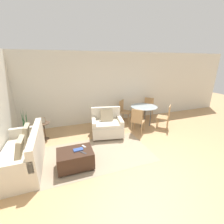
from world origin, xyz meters
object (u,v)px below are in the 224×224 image
object	(u,v)px
tv_remote_primary	(83,153)
dining_chair_near_left	(138,119)
dining_chair_near_right	(166,115)
couch	(24,155)
dining_chair_far_right	(148,107)
book_stack	(78,150)
side_table	(44,128)
armchair	(107,125)
dining_table	(144,109)
picture_frame	(43,120)
ottoman	(75,158)
dining_chair_far_left	(124,110)
tv_remote_secondary	(84,146)
potted_plant	(27,135)

from	to	relation	value
tv_remote_primary	dining_chair_near_left	bearing A→B (deg)	30.75
dining_chair_near_right	tv_remote_primary	bearing A→B (deg)	-159.25
couch	dining_chair_far_right	world-z (taller)	same
book_stack	side_table	xyz separation A→B (m)	(-0.85, 1.69, -0.05)
side_table	dining_chair_near_right	bearing A→B (deg)	-8.48
armchair	dining_chair_far_right	size ratio (longest dim) A/B	1.26
couch	book_stack	distance (m)	1.29
dining_table	dining_chair_near_right	size ratio (longest dim) A/B	1.13
picture_frame	side_table	bearing A→B (deg)	-90.00
ottoman	dining_chair_far_right	xyz separation A→B (m)	(3.40, 2.25, 0.28)
book_stack	tv_remote_primary	distance (m)	0.18
picture_frame	dining_table	world-z (taller)	dining_table
ottoman	tv_remote_primary	world-z (taller)	tv_remote_primary
dining_chair_near_left	dining_chair_far_left	world-z (taller)	same
side_table	dining_chair_far_right	size ratio (longest dim) A/B	0.63
dining_table	dining_chair_near_left	bearing A→B (deg)	-135.00
tv_remote_secondary	dining_table	size ratio (longest dim) A/B	0.14
dining_chair_far_right	tv_remote_primary	bearing A→B (deg)	-143.43
book_stack	dining_chair_far_right	distance (m)	4.00
dining_chair_far_left	dining_chair_near_left	bearing A→B (deg)	-90.00
couch	tv_remote_primary	bearing A→B (deg)	-23.56
dining_chair_near_left	couch	bearing A→B (deg)	-169.03
tv_remote_primary	dining_chair_near_right	size ratio (longest dim) A/B	0.18
potted_plant	side_table	world-z (taller)	potted_plant
side_table	picture_frame	size ratio (longest dim) A/B	3.21
couch	dining_chair_far_left	xyz separation A→B (m)	(3.36, 1.82, 0.21)
ottoman	book_stack	world-z (taller)	book_stack
tv_remote_primary	potted_plant	size ratio (longest dim) A/B	0.14
tv_remote_primary	picture_frame	distance (m)	2.08
picture_frame	dining_chair_far_right	size ratio (longest dim) A/B	0.20
dining_chair_near_left	side_table	bearing A→B (deg)	168.28
picture_frame	dining_table	size ratio (longest dim) A/B	0.17
picture_frame	dining_table	bearing A→B (deg)	-0.58
dining_chair_near_right	dining_chair_near_left	bearing A→B (deg)	180.00
couch	dining_chair_near_left	bearing A→B (deg)	10.97
tv_remote_secondary	side_table	size ratio (longest dim) A/B	0.25
couch	book_stack	size ratio (longest dim) A/B	7.68
dining_chair_near_right	dining_chair_far_left	distance (m)	1.65
picture_frame	dining_chair_near_left	world-z (taller)	dining_chair_near_left
book_stack	dining_chair_far_right	size ratio (longest dim) A/B	0.26
potted_plant	dining_chair_near_right	bearing A→B (deg)	-7.12
ottoman	tv_remote_primary	distance (m)	0.30
picture_frame	tv_remote_primary	bearing A→B (deg)	-62.95
couch	dining_chair_near_left	xyz separation A→B (m)	(3.36, 0.65, 0.21)
armchair	dining_chair_near_right	size ratio (longest dim) A/B	1.26
picture_frame	dining_chair_near_right	xyz separation A→B (m)	(4.16, -0.62, -0.14)
picture_frame	dining_chair_near_right	distance (m)	4.21
dining_table	dining_chair_near_right	distance (m)	0.84
dining_chair_far_right	dining_chair_far_left	bearing A→B (deg)	180.00
tv_remote_secondary	picture_frame	bearing A→B (deg)	122.26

